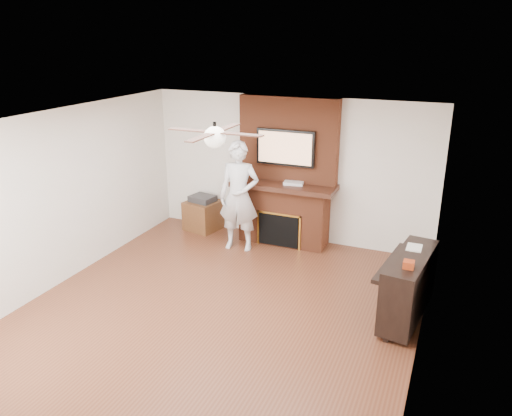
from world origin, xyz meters
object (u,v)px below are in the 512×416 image
at_px(fireplace, 285,187).
at_px(person, 239,196).
at_px(side_table, 203,214).
at_px(piano, 408,285).

xyz_separation_m(fireplace, person, (-0.60, -0.60, -0.07)).
relative_size(fireplace, person, 1.35).
relative_size(fireplace, side_table, 3.77).
bearing_deg(person, side_table, 142.05).
relative_size(person, piano, 1.33).
bearing_deg(side_table, fireplace, 13.89).
height_order(fireplace, piano, fireplace).
distance_m(person, piano, 3.16).
bearing_deg(person, fireplace, 35.21).
distance_m(person, side_table, 1.28).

